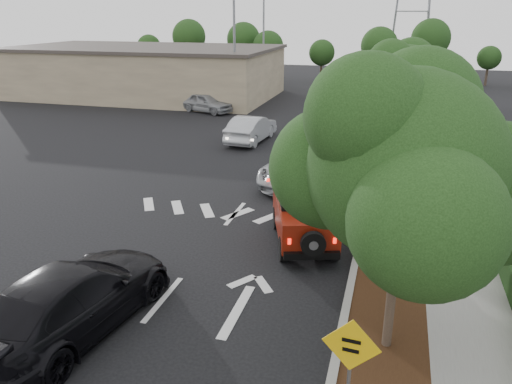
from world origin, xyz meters
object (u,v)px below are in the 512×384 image
at_px(speed_hump_sign, 350,358).
at_px(silver_suv_ahead, 301,165).
at_px(black_suv_oncoming, 73,298).
at_px(red_jeep, 303,212).

bearing_deg(speed_hump_sign, silver_suv_ahead, 109.07).
relative_size(black_suv_oncoming, speed_hump_sign, 2.61).
xyz_separation_m(silver_suv_ahead, speed_hump_sign, (3.36, -13.17, 0.72)).
bearing_deg(black_suv_oncoming, silver_suv_ahead, -96.99).
bearing_deg(black_suv_oncoming, red_jeep, -117.09).
distance_m(red_jeep, silver_suv_ahead, 5.89).
bearing_deg(speed_hump_sign, black_suv_oncoming, 173.62).
distance_m(red_jeep, black_suv_oncoming, 7.43).
xyz_separation_m(black_suv_oncoming, speed_hump_sign, (6.37, -1.25, 0.67)).
relative_size(red_jeep, silver_suv_ahead, 0.73).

